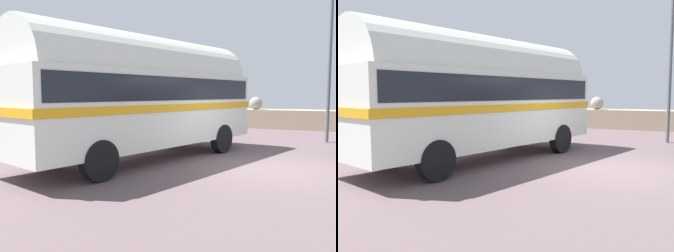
% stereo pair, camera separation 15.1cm
% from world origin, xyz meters
% --- Properties ---
extents(ground, '(32.00, 26.00, 0.02)m').
position_xyz_m(ground, '(0.00, 0.00, 0.01)').
color(ground, '#5D4C50').
extents(breakwater, '(31.36, 1.91, 2.48)m').
position_xyz_m(breakwater, '(0.35, 11.80, 0.65)').
color(breakwater, tan).
rests_on(breakwater, ground).
extents(vintage_coach, '(4.66, 8.91, 3.70)m').
position_xyz_m(vintage_coach, '(-3.62, -0.25, 2.05)').
color(vintage_coach, black).
rests_on(vintage_coach, ground).
extents(lamp_post, '(0.44, 0.80, 7.04)m').
position_xyz_m(lamp_post, '(1.36, 6.34, 3.94)').
color(lamp_post, '#5B5B60').
rests_on(lamp_post, ground).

